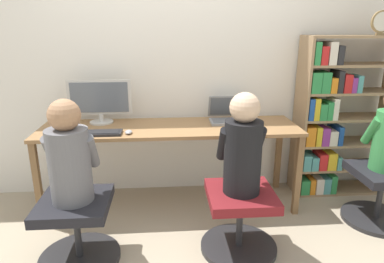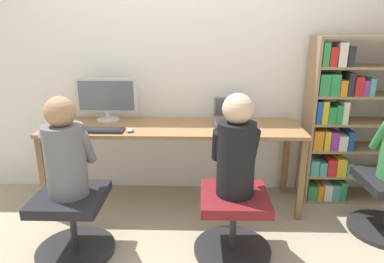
{
  "view_description": "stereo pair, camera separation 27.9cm",
  "coord_description": "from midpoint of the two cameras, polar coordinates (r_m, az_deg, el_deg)",
  "views": [
    {
      "loc": [
        -0.03,
        -2.59,
        1.6
      ],
      "look_at": [
        0.18,
        0.07,
        0.78
      ],
      "focal_mm": 32.0,
      "sensor_mm": 36.0,
      "label": 1
    },
    {
      "loc": [
        0.25,
        -2.6,
        1.6
      ],
      "look_at": [
        0.18,
        0.07,
        0.78
      ],
      "focal_mm": 32.0,
      "sensor_mm": 36.0,
      "label": 2
    }
  ],
  "objects": [
    {
      "name": "ground_plane",
      "position": [
        3.05,
        -6.02,
        -14.62
      ],
      "size": [
        14.0,
        14.0,
        0.0
      ],
      "primitive_type": "plane",
      "color": "tan"
    },
    {
      "name": "wall_back",
      "position": [
        3.29,
        -6.47,
        11.78
      ],
      "size": [
        10.0,
        0.05,
        2.6
      ],
      "color": "white",
      "rests_on": "ground_plane"
    },
    {
      "name": "desk",
      "position": [
        3.04,
        -6.29,
        -0.48
      ],
      "size": [
        2.27,
        0.61,
        0.76
      ],
      "color": "olive",
      "rests_on": "ground_plane"
    },
    {
      "name": "desktop_monitor",
      "position": [
        3.22,
        -17.55,
        4.83
      ],
      "size": [
        0.56,
        0.21,
        0.39
      ],
      "color": "beige",
      "rests_on": "desk"
    },
    {
      "name": "laptop",
      "position": [
        3.17,
        3.25,
        2.54
      ],
      "size": [
        0.31,
        0.31,
        0.23
      ],
      "color": "gray",
      "rests_on": "desk"
    },
    {
      "name": "keyboard",
      "position": [
        2.93,
        -18.5,
        -0.27
      ],
      "size": [
        0.43,
        0.15,
        0.03
      ],
      "color": "#232326",
      "rests_on": "desk"
    },
    {
      "name": "computer_mouse_by_keyboard",
      "position": [
        2.87,
        -13.28,
        -0.13
      ],
      "size": [
        0.06,
        0.09,
        0.03
      ],
      "color": "#99999E",
      "rests_on": "desk"
    },
    {
      "name": "office_chair_left",
      "position": [
        2.64,
        -21.66,
        -14.77
      ],
      "size": [
        0.57,
        0.57,
        0.48
      ],
      "color": "#262628",
      "rests_on": "ground_plane"
    },
    {
      "name": "office_chair_right",
      "position": [
        2.58,
        4.82,
        -14.24
      ],
      "size": [
        0.57,
        0.57,
        0.48
      ],
      "color": "#262628",
      "rests_on": "ground_plane"
    },
    {
      "name": "person_at_monitor",
      "position": [
        2.41,
        -23.0,
        -3.86
      ],
      "size": [
        0.33,
        0.31,
        0.7
      ],
      "color": "slate",
      "rests_on": "office_chair_left"
    },
    {
      "name": "person_at_laptop",
      "position": [
        2.35,
        5.13,
        -2.75
      ],
      "size": [
        0.32,
        0.31,
        0.71
      ],
      "color": "black",
      "rests_on": "office_chair_right"
    },
    {
      "name": "bookshelf",
      "position": [
        3.47,
        20.34,
        1.83
      ],
      "size": [
        0.9,
        0.31,
        1.53
      ],
      "color": "#997A56",
      "rests_on": "ground_plane"
    },
    {
      "name": "desk_clock",
      "position": [
        3.43,
        27.01,
        15.93
      ],
      "size": [
        0.19,
        0.03,
        0.21
      ],
      "color": "olive",
      "rests_on": "bookshelf"
    },
    {
      "name": "office_chair_side",
      "position": [
        3.25,
        26.77,
        -9.17
      ],
      "size": [
        0.57,
        0.57,
        0.48
      ],
      "color": "#262628",
      "rests_on": "ground_plane"
    }
  ]
}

